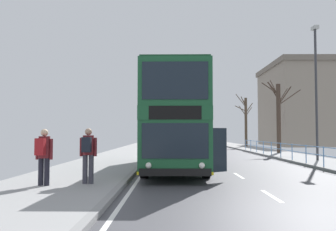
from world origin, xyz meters
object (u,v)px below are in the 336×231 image
(bare_tree_far_00, at_px, (246,120))
(bare_tree_far_02, at_px, (279,115))
(pedestrian_companion, at_px, (88,151))
(background_building_00, at_px, (309,105))
(double_decker_bus_main, at_px, (175,121))
(street_lamp_far_side, at_px, (316,82))
(pedestrian_with_backpack, at_px, (44,153))

(bare_tree_far_00, relative_size, bare_tree_far_02, 1.04)
(pedestrian_companion, xyz_separation_m, background_building_00, (21.99, 39.83, 4.54))
(double_decker_bus_main, relative_size, bare_tree_far_02, 1.70)
(pedestrian_companion, distance_m, bare_tree_far_00, 35.27)
(background_building_00, bearing_deg, pedestrian_companion, -118.90)
(street_lamp_far_side, bearing_deg, double_decker_bus_main, -152.30)
(bare_tree_far_00, xyz_separation_m, background_building_00, (10.23, 6.65, 2.34))
(double_decker_bus_main, height_order, bare_tree_far_00, bare_tree_far_00)
(pedestrian_with_backpack, height_order, street_lamp_far_side, street_lamp_far_side)
(double_decker_bus_main, relative_size, pedestrian_with_backpack, 6.11)
(pedestrian_with_backpack, bearing_deg, pedestrian_companion, 18.61)
(street_lamp_far_side, xyz_separation_m, bare_tree_far_00, (0.62, 23.21, -1.35))
(pedestrian_with_backpack, distance_m, pedestrian_companion, 1.32)
(bare_tree_far_00, height_order, bare_tree_far_02, bare_tree_far_00)
(background_building_00, bearing_deg, pedestrian_with_backpack, -120.00)
(pedestrian_with_backpack, height_order, background_building_00, background_building_00)
(pedestrian_with_backpack, distance_m, background_building_00, 46.70)
(double_decker_bus_main, bearing_deg, pedestrian_with_backpack, -123.90)
(street_lamp_far_side, bearing_deg, background_building_00, 70.02)
(pedestrian_with_backpack, height_order, pedestrian_companion, pedestrian_companion)
(pedestrian_with_backpack, xyz_separation_m, bare_tree_far_00, (13.01, 33.60, 2.22))
(pedestrian_companion, relative_size, bare_tree_far_00, 0.27)
(street_lamp_far_side, distance_m, bare_tree_far_00, 23.25)
(double_decker_bus_main, distance_m, bare_tree_far_02, 15.40)
(pedestrian_companion, xyz_separation_m, bare_tree_far_00, (11.76, 33.18, 2.20))
(bare_tree_far_00, relative_size, background_building_00, 0.44)
(bare_tree_far_00, height_order, background_building_00, background_building_00)
(pedestrian_companion, bearing_deg, bare_tree_far_02, 58.18)
(pedestrian_companion, distance_m, bare_tree_far_02, 21.68)
(background_building_00, bearing_deg, bare_tree_far_02, -116.28)
(pedestrian_with_backpack, bearing_deg, background_building_00, 60.00)
(double_decker_bus_main, distance_m, background_building_00, 39.40)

